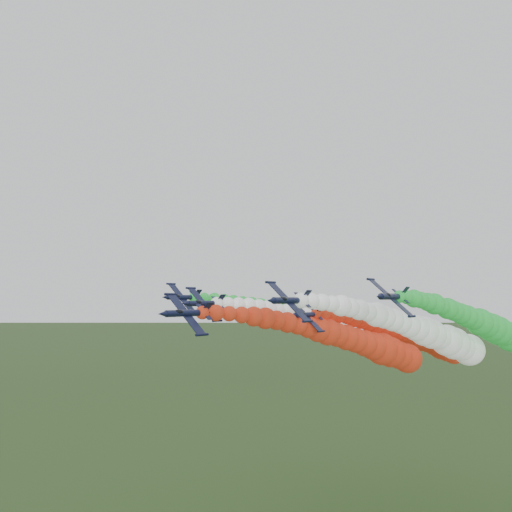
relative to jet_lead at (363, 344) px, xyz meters
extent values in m
cylinder|color=#111533|center=(-4.45, -44.76, 7.08)|extent=(1.32, 7.67, 1.32)
cone|color=#111533|center=(-4.45, -49.27, 7.08)|extent=(1.20, 1.53, 1.20)
cone|color=black|center=(-4.45, -40.58, 7.08)|extent=(1.20, 0.77, 1.20)
ellipsoid|color=black|center=(-4.23, -46.46, 7.34)|extent=(0.86, 1.60, 0.85)
cube|color=#111533|center=(-4.53, -44.93, 6.99)|extent=(6.22, 1.62, 5.47)
cylinder|color=#111533|center=(-7.61, -44.93, 9.68)|extent=(0.53, 2.22, 0.53)
cylinder|color=#111533|center=(-1.46, -44.93, 4.29)|extent=(0.53, 2.22, 0.53)
cube|color=#111533|center=(-3.80, -41.52, 7.82)|extent=(1.38, 1.28, 1.55)
cube|color=#111533|center=(-4.37, -41.52, 7.18)|extent=(2.49, 0.94, 2.20)
sphere|color=#B02913|center=(-4.45, -41.77, 7.08)|extent=(1.94, 1.94, 1.94)
sphere|color=#B02913|center=(-4.43, -38.91, 6.99)|extent=(2.44, 2.44, 2.44)
sphere|color=#B02913|center=(-4.37, -36.05, 6.80)|extent=(2.37, 2.37, 2.37)
sphere|color=#B02913|center=(-4.28, -33.19, 6.55)|extent=(2.61, 2.61, 2.61)
sphere|color=#B02913|center=(-4.15, -30.33, 6.24)|extent=(3.20, 3.20, 3.20)
sphere|color=#B02913|center=(-3.98, -27.47, 5.87)|extent=(3.55, 3.55, 3.55)
sphere|color=#B02913|center=(-3.77, -24.61, 5.46)|extent=(3.29, 3.29, 3.29)
sphere|color=#B02913|center=(-3.52, -21.75, 5.01)|extent=(3.57, 3.57, 3.57)
sphere|color=#B02913|center=(-3.24, -18.89, 4.52)|extent=(3.53, 3.53, 3.53)
sphere|color=#B02913|center=(-2.92, -16.03, 3.98)|extent=(3.93, 3.93, 3.93)
sphere|color=#B02913|center=(-2.56, -13.17, 3.42)|extent=(4.60, 4.60, 4.60)
sphere|color=#B02913|center=(-2.16, -10.31, 2.81)|extent=(5.00, 5.00, 5.00)
sphere|color=#B02913|center=(-1.73, -7.45, 2.17)|extent=(4.61, 4.61, 4.61)
sphere|color=#B02913|center=(-1.26, -4.59, 1.50)|extent=(4.98, 4.98, 4.98)
sphere|color=#B02913|center=(-0.75, -1.73, 0.80)|extent=(4.92, 4.92, 4.92)
sphere|color=#B02913|center=(-0.20, 1.13, 0.07)|extent=(5.29, 5.29, 5.29)
sphere|color=#B02913|center=(0.39, 3.99, -0.70)|extent=(5.74, 5.74, 5.74)
sphere|color=#B02913|center=(1.01, 6.85, -1.49)|extent=(6.73, 6.73, 6.73)
sphere|color=#B02913|center=(1.67, 9.71, -2.31)|extent=(6.45, 6.45, 6.45)
sphere|color=#B02913|center=(2.37, 12.57, -3.16)|extent=(5.97, 5.97, 5.97)
sphere|color=#B02913|center=(3.11, 15.42, -4.03)|extent=(6.45, 6.45, 6.45)
cylinder|color=#111533|center=(-12.94, -32.43, 8.28)|extent=(1.32, 7.67, 1.32)
cone|color=#111533|center=(-12.94, -36.95, 8.28)|extent=(1.20, 1.53, 1.20)
cone|color=black|center=(-12.94, -28.25, 8.28)|extent=(1.20, 0.77, 1.20)
ellipsoid|color=black|center=(-12.71, -34.13, 8.54)|extent=(0.86, 1.60, 0.85)
cube|color=#111533|center=(-13.02, -32.60, 8.18)|extent=(6.22, 1.62, 5.47)
cylinder|color=#111533|center=(-16.10, -32.60, 10.88)|extent=(0.53, 2.22, 0.53)
cylinder|color=#111533|center=(-9.94, -32.60, 5.49)|extent=(0.53, 2.22, 0.53)
cube|color=#111533|center=(-12.29, -29.19, 9.02)|extent=(1.38, 1.28, 1.55)
cube|color=#111533|center=(-12.85, -29.19, 8.38)|extent=(2.49, 0.94, 2.20)
sphere|color=white|center=(-12.94, -29.45, 8.28)|extent=(2.17, 2.17, 2.17)
sphere|color=white|center=(-12.92, -26.59, 8.19)|extent=(2.37, 2.37, 2.37)
sphere|color=white|center=(-12.86, -23.73, 8.00)|extent=(2.64, 2.64, 2.64)
sphere|color=white|center=(-12.76, -20.87, 7.74)|extent=(2.97, 2.97, 2.97)
sphere|color=white|center=(-12.63, -18.01, 7.43)|extent=(3.08, 3.08, 3.08)
sphere|color=white|center=(-12.46, -15.15, 7.07)|extent=(3.48, 3.48, 3.48)
sphere|color=white|center=(-12.25, -12.29, 6.66)|extent=(3.09, 3.09, 3.09)
sphere|color=white|center=(-12.01, -9.43, 6.21)|extent=(3.53, 3.53, 3.53)
sphere|color=white|center=(-11.73, -6.57, 5.71)|extent=(4.22, 4.22, 4.22)
sphere|color=white|center=(-11.40, -3.71, 5.18)|extent=(4.09, 4.09, 4.09)
sphere|color=white|center=(-11.04, -0.85, 4.61)|extent=(4.77, 4.77, 4.77)
sphere|color=white|center=(-10.65, 2.01, 4.01)|extent=(4.06, 4.06, 4.06)
sphere|color=white|center=(-10.21, 4.87, 3.37)|extent=(4.54, 4.54, 4.54)
sphere|color=white|center=(-9.74, 7.73, 2.70)|extent=(5.03, 5.03, 5.03)
sphere|color=white|center=(-9.23, 10.59, 2.00)|extent=(5.99, 5.99, 5.99)
sphere|color=white|center=(-8.68, 13.45, 1.26)|extent=(5.99, 5.99, 5.99)
sphere|color=white|center=(-8.10, 16.31, 0.50)|extent=(6.41, 6.41, 6.41)
sphere|color=white|center=(-7.47, 19.17, -0.29)|extent=(5.32, 5.32, 5.32)
sphere|color=white|center=(-6.81, 22.03, -1.11)|extent=(6.17, 6.17, 6.17)
sphere|color=white|center=(-6.11, 24.89, -1.96)|extent=(6.61, 6.61, 6.61)
sphere|color=white|center=(-5.37, 27.75, -2.84)|extent=(7.19, 7.19, 7.19)
cylinder|color=#111533|center=(5.99, -35.15, 8.80)|extent=(1.32, 7.67, 1.32)
cone|color=#111533|center=(5.99, -39.67, 8.80)|extent=(1.20, 1.53, 1.20)
cone|color=black|center=(5.99, -30.98, 8.80)|extent=(1.20, 0.77, 1.20)
ellipsoid|color=black|center=(6.21, -36.86, 9.06)|extent=(0.86, 1.60, 0.85)
cube|color=#111533|center=(5.90, -35.32, 8.71)|extent=(6.22, 1.62, 5.47)
cylinder|color=#111533|center=(2.83, -35.32, 11.40)|extent=(0.53, 2.22, 0.53)
cylinder|color=#111533|center=(8.98, -35.32, 6.01)|extent=(0.53, 2.22, 0.53)
cube|color=#111533|center=(6.63, -31.91, 9.54)|extent=(1.38, 1.28, 1.55)
cube|color=#111533|center=(6.07, -31.91, 8.90)|extent=(2.49, 0.94, 2.20)
sphere|color=white|center=(5.99, -32.17, 8.80)|extent=(2.29, 2.29, 2.29)
sphere|color=white|center=(6.01, -29.31, 8.71)|extent=(2.41, 2.41, 2.41)
sphere|color=white|center=(6.06, -26.45, 8.52)|extent=(2.66, 2.66, 2.66)
sphere|color=white|center=(6.16, -23.59, 8.27)|extent=(2.64, 2.64, 2.64)
sphere|color=white|center=(6.29, -20.73, 7.96)|extent=(3.48, 3.48, 3.48)
sphere|color=white|center=(6.46, -17.87, 7.59)|extent=(3.22, 3.22, 3.22)
sphere|color=white|center=(6.67, -15.01, 7.18)|extent=(3.53, 3.53, 3.53)
sphere|color=white|center=(6.92, -12.15, 6.73)|extent=(3.34, 3.34, 3.34)
sphere|color=white|center=(7.20, -9.29, 6.24)|extent=(4.39, 4.39, 4.39)
sphere|color=white|center=(7.52, -6.43, 5.71)|extent=(4.16, 4.16, 4.16)
sphere|color=white|center=(7.88, -3.57, 5.14)|extent=(4.29, 4.29, 4.29)
sphere|color=white|center=(8.28, -0.71, 4.53)|extent=(4.26, 4.26, 4.26)
sphere|color=white|center=(8.71, 2.15, 3.89)|extent=(4.71, 4.71, 4.71)
sphere|color=white|center=(9.18, 5.01, 3.22)|extent=(5.13, 5.13, 5.13)
sphere|color=white|center=(9.69, 7.87, 2.52)|extent=(5.92, 5.92, 5.92)
sphere|color=white|center=(10.24, 10.73, 1.79)|extent=(5.96, 5.96, 5.96)
sphere|color=white|center=(10.83, 13.59, 1.02)|extent=(5.11, 5.11, 5.11)
sphere|color=white|center=(11.45, 16.45, 0.23)|extent=(6.65, 6.65, 6.65)
sphere|color=white|center=(12.11, 19.31, -0.59)|extent=(6.87, 6.87, 6.87)
sphere|color=white|center=(12.81, 22.17, -1.44)|extent=(6.11, 6.11, 6.11)
sphere|color=white|center=(13.55, 25.03, -2.31)|extent=(7.00, 7.00, 7.00)
cylinder|color=#111533|center=(-23.92, -26.90, 9.33)|extent=(1.32, 7.67, 1.32)
cone|color=#111533|center=(-23.92, -31.41, 9.33)|extent=(1.20, 1.53, 1.20)
cone|color=black|center=(-23.92, -22.72, 9.33)|extent=(1.20, 0.77, 1.20)
ellipsoid|color=black|center=(-23.70, -28.60, 9.58)|extent=(0.86, 1.60, 0.85)
cube|color=#111533|center=(-24.01, -27.07, 9.23)|extent=(6.22, 1.62, 5.47)
cylinder|color=#111533|center=(-27.09, -27.07, 11.93)|extent=(0.53, 2.22, 0.53)
cylinder|color=#111533|center=(-20.93, -27.07, 6.54)|extent=(0.53, 2.22, 0.53)
cube|color=#111533|center=(-23.28, -23.66, 10.07)|extent=(1.38, 1.28, 1.55)
cube|color=#111533|center=(-23.84, -23.66, 9.42)|extent=(2.49, 0.94, 2.20)
sphere|color=green|center=(-23.92, -23.91, 9.33)|extent=(2.09, 2.09, 2.09)
sphere|color=green|center=(-23.90, -21.05, 9.24)|extent=(2.10, 2.10, 2.10)
sphere|color=green|center=(-23.85, -18.19, 9.05)|extent=(2.51, 2.51, 2.51)
sphere|color=green|center=(-23.75, -15.33, 8.79)|extent=(2.56, 2.56, 2.56)
sphere|color=green|center=(-23.62, -12.47, 8.48)|extent=(2.80, 2.80, 2.80)
sphere|color=green|center=(-23.45, -9.61, 8.12)|extent=(3.00, 3.00, 3.00)
sphere|color=green|center=(-23.24, -6.75, 7.71)|extent=(3.49, 3.49, 3.49)
sphere|color=green|center=(-23.00, -3.89, 7.26)|extent=(3.87, 3.87, 3.87)
sphere|color=green|center=(-22.71, -1.03, 6.76)|extent=(4.24, 4.24, 4.24)
sphere|color=green|center=(-22.39, 1.83, 6.23)|extent=(4.43, 4.43, 4.43)
sphere|color=green|center=(-22.03, 4.69, 5.66)|extent=(3.98, 3.98, 3.98)
sphere|color=green|center=(-21.64, 7.55, 5.06)|extent=(4.84, 4.84, 4.84)
sphere|color=green|center=(-21.20, 10.41, 4.42)|extent=(4.45, 4.45, 4.45)
sphere|color=green|center=(-20.73, 13.27, 3.75)|extent=(4.60, 4.60, 4.60)
sphere|color=green|center=(-20.22, 16.13, 3.05)|extent=(4.95, 4.95, 4.95)
sphere|color=green|center=(-19.67, 18.99, 2.31)|extent=(5.83, 5.83, 5.83)
sphere|color=green|center=(-19.08, 21.85, 1.55)|extent=(6.04, 6.04, 6.04)
sphere|color=green|center=(-18.46, 24.71, 0.76)|extent=(5.52, 5.52, 5.52)
sphere|color=green|center=(-17.80, 27.56, -0.06)|extent=(6.79, 6.79, 6.79)
sphere|color=green|center=(-17.10, 30.42, -0.91)|extent=(6.53, 6.53, 6.53)
sphere|color=green|center=(-16.36, 33.28, -1.79)|extent=(7.33, 7.33, 7.33)
cylinder|color=#111533|center=(16.04, -23.41, 9.36)|extent=(1.32, 7.67, 1.32)
cone|color=#111533|center=(16.04, -27.93, 9.36)|extent=(1.20, 1.53, 1.20)
cone|color=black|center=(16.04, -19.23, 9.36)|extent=(1.20, 0.77, 1.20)
ellipsoid|color=black|center=(16.27, -25.11, 9.62)|extent=(0.86, 1.60, 0.85)
cube|color=#111533|center=(15.96, -23.58, 9.26)|extent=(6.22, 1.62, 5.47)
cylinder|color=#111533|center=(12.88, -23.58, 11.96)|extent=(0.53, 2.22, 0.53)
cylinder|color=#111533|center=(19.04, -23.58, 6.57)|extent=(0.53, 2.22, 0.53)
cube|color=#111533|center=(16.69, -20.17, 10.10)|extent=(1.38, 1.28, 1.55)
cube|color=#111533|center=(16.13, -20.17, 9.46)|extent=(2.49, 0.94, 2.20)
sphere|color=green|center=(16.04, -20.42, 9.36)|extent=(1.89, 1.89, 1.89)
sphere|color=green|center=(16.06, -17.56, 9.27)|extent=(2.15, 2.15, 2.15)
sphere|color=green|center=(16.12, -14.71, 9.08)|extent=(2.91, 2.91, 2.91)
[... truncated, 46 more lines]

